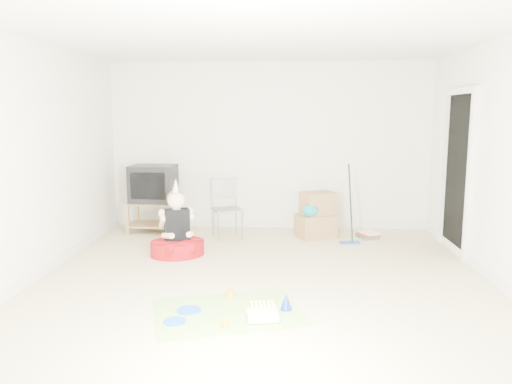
# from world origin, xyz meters

# --- Properties ---
(ground) EXTENTS (5.00, 5.00, 0.00)m
(ground) POSITION_xyz_m (0.00, 0.00, 0.00)
(ground) COLOR beige
(ground) RESTS_ON ground
(doorway_recess) EXTENTS (0.02, 0.90, 2.05)m
(doorway_recess) POSITION_xyz_m (2.48, 1.20, 1.02)
(doorway_recess) COLOR black
(doorway_recess) RESTS_ON ground
(tv_stand) EXTENTS (0.80, 0.53, 0.48)m
(tv_stand) POSITION_xyz_m (-1.75, 2.05, 0.28)
(tv_stand) COLOR olive
(tv_stand) RESTS_ON ground
(crt_tv) EXTENTS (0.67, 0.57, 0.56)m
(crt_tv) POSITION_xyz_m (-1.75, 2.05, 0.76)
(crt_tv) COLOR black
(crt_tv) RESTS_ON tv_stand
(folding_chair) EXTENTS (0.51, 0.49, 0.88)m
(folding_chair) POSITION_xyz_m (-0.59, 1.74, 0.43)
(folding_chair) COLOR gray
(folding_chair) RESTS_ON ground
(cardboard_boxes) EXTENTS (0.64, 0.59, 0.67)m
(cardboard_boxes) POSITION_xyz_m (0.71, 1.87, 0.32)
(cardboard_boxes) COLOR #9D764C
(cardboard_boxes) RESTS_ON ground
(floor_mop) EXTENTS (0.28, 0.37, 1.10)m
(floor_mop) POSITION_xyz_m (1.16, 1.52, 0.26)
(floor_mop) COLOR #2444B4
(floor_mop) RESTS_ON ground
(book_pile) EXTENTS (0.31, 0.35, 0.10)m
(book_pile) POSITION_xyz_m (1.47, 1.88, 0.05)
(book_pile) COLOR #28794E
(book_pile) RESTS_ON ground
(seated_woman) EXTENTS (0.89, 0.89, 0.99)m
(seated_woman) POSITION_xyz_m (-1.14, 0.82, 0.22)
(seated_woman) COLOR #A70F14
(seated_woman) RESTS_ON ground
(party_mat) EXTENTS (1.56, 1.31, 0.01)m
(party_mat) POSITION_xyz_m (-0.28, -1.01, 0.00)
(party_mat) COLOR #F13287
(party_mat) RESTS_ON ground
(birthday_cake) EXTENTS (0.30, 0.25, 0.14)m
(birthday_cake) POSITION_xyz_m (0.05, -1.17, 0.04)
(birthday_cake) COLOR white
(birthday_cake) RESTS_ON party_mat
(blue_plate_near) EXTENTS (0.29, 0.29, 0.01)m
(blue_plate_near) POSITION_xyz_m (-0.64, -1.01, 0.01)
(blue_plate_near) COLOR blue
(blue_plate_near) RESTS_ON party_mat
(blue_plate_far) EXTENTS (0.21, 0.21, 0.01)m
(blue_plate_far) POSITION_xyz_m (-0.72, -1.26, 0.01)
(blue_plate_far) COLOR blue
(blue_plate_far) RESTS_ON party_mat
(orange_cup_near) EXTENTS (0.09, 0.09, 0.09)m
(orange_cup_near) POSITION_xyz_m (-0.29, -0.67, 0.05)
(orange_cup_near) COLOR orange
(orange_cup_near) RESTS_ON party_mat
(orange_cup_far) EXTENTS (0.07, 0.07, 0.07)m
(orange_cup_far) POSITION_xyz_m (-0.26, -1.36, 0.04)
(orange_cup_far) COLOR orange
(orange_cup_far) RESTS_ON party_mat
(blue_party_hat) EXTENTS (0.14, 0.14, 0.16)m
(blue_party_hat) POSITION_xyz_m (0.25, -0.93, 0.09)
(blue_party_hat) COLOR #1B34C3
(blue_party_hat) RESTS_ON party_mat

